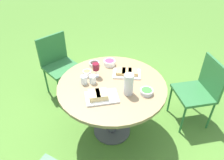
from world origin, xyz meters
The scene contains 15 objects.
ground_plane centered at (0.00, 0.00, 0.00)m, with size 40.00×40.00×0.00m, color #4C7A2D.
dining_table centered at (0.00, 0.00, 0.63)m, with size 1.18×1.18×0.75m.
chair_near_left centered at (-1.09, -0.13, 0.52)m, with size 0.47×0.49×0.89m.
chair_near_right centered at (0.71, -0.88, 0.52)m, with size 0.61×0.60×0.89m.
water_pitcher centered at (-0.15, 0.16, 0.86)m, with size 0.10×0.10×0.23m.
wine_glass centered at (0.17, -0.16, 0.87)m, with size 0.08×0.08×0.17m.
platter_bread_main centered at (0.14, 0.21, 0.78)m, with size 0.34×0.25×0.08m.
platter_charcuterie centered at (-0.18, -0.17, 0.77)m, with size 0.34×0.24×0.06m.
bowl_fries centered at (0.27, -0.19, 0.78)m, with size 0.09×0.09×0.06m.
bowl_salad centered at (-0.34, 0.18, 0.77)m, with size 0.13×0.13×0.05m.
bowl_olives centered at (0.18, -0.39, 0.77)m, with size 0.12×0.12×0.04m.
bowl_dip_red centered at (0.00, -0.39, 0.78)m, with size 0.14×0.14×0.06m.
cup_water_near centered at (0.21, -0.05, 0.79)m, with size 0.07×0.07×0.09m.
cup_water_far centered at (0.30, -0.04, 0.79)m, with size 0.07×0.07×0.10m.
handbag centered at (-0.42, -1.07, 0.13)m, with size 0.30×0.14×0.37m.
Camera 1 is at (0.14, 1.84, 2.20)m, focal length 35.00 mm.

